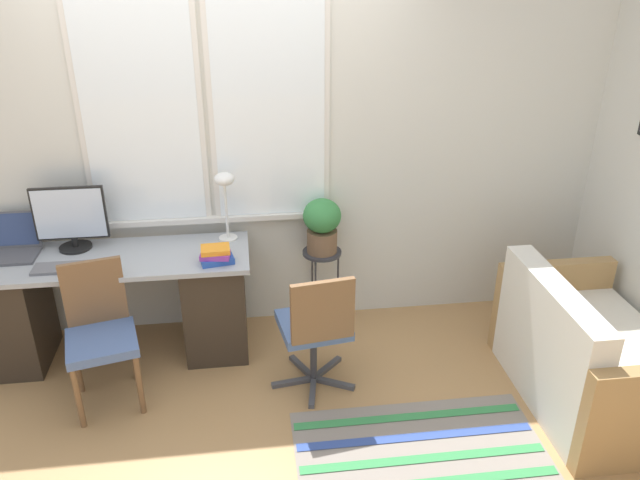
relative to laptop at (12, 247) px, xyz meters
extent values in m
plane|color=tan|center=(1.34, -0.42, -0.79)|extent=(14.00, 14.00, 0.00)
cube|color=silver|center=(1.34, 0.24, 0.56)|extent=(9.00, 0.06, 2.70)
cube|color=silver|center=(0.87, 0.21, 0.79)|extent=(0.79, 0.02, 1.53)
cube|color=white|center=(0.87, 0.20, 0.79)|extent=(0.72, 0.01, 1.46)
cube|color=silver|center=(1.68, 0.21, 0.79)|extent=(0.79, 0.02, 1.53)
cube|color=white|center=(1.68, 0.20, 0.79)|extent=(0.72, 0.01, 1.46)
cube|color=silver|center=(1.28, 0.21, 0.04)|extent=(1.65, 0.11, 0.04)
cube|color=#9EA3A8|center=(0.61, -0.13, -0.07)|extent=(1.79, 0.58, 0.03)
cube|color=#33281E|center=(-0.05, -0.13, -0.44)|extent=(0.40, 0.50, 0.70)
cube|color=#33281E|center=(1.26, -0.13, -0.44)|extent=(0.40, 0.50, 0.70)
cube|color=#4C4C51|center=(0.00, -0.06, -0.04)|extent=(0.33, 0.24, 0.02)
cube|color=#4C4C51|center=(0.00, 0.10, 0.07)|extent=(0.33, 0.10, 0.22)
cube|color=navy|center=(0.00, 0.10, 0.08)|extent=(0.30, 0.08, 0.19)
cylinder|color=black|center=(0.38, 0.04, -0.04)|extent=(0.21, 0.21, 0.02)
cylinder|color=black|center=(0.38, 0.04, 0.00)|extent=(0.04, 0.04, 0.07)
cube|color=black|center=(0.38, 0.04, 0.20)|extent=(0.46, 0.02, 0.35)
cube|color=silver|center=(0.38, 0.03, 0.20)|extent=(0.43, 0.01, 0.33)
cube|color=slate|center=(0.37, -0.26, -0.04)|extent=(0.37, 0.15, 0.02)
ellipsoid|color=silver|center=(0.63, -0.26, -0.03)|extent=(0.04, 0.07, 0.03)
cylinder|color=white|center=(1.37, 0.05, -0.05)|extent=(0.13, 0.13, 0.01)
cylinder|color=white|center=(1.37, 0.05, 0.15)|extent=(0.02, 0.02, 0.39)
ellipsoid|color=white|center=(1.37, 0.05, 0.38)|extent=(0.13, 0.13, 0.09)
cube|color=#2851B2|center=(1.31, -0.29, -0.03)|extent=(0.22, 0.14, 0.04)
cube|color=purple|center=(1.29, -0.30, 0.00)|extent=(0.19, 0.13, 0.03)
cube|color=orange|center=(1.30, -0.28, 0.03)|extent=(0.18, 0.14, 0.03)
cylinder|color=brown|center=(0.49, -0.84, -0.57)|extent=(0.04, 0.04, 0.43)
cylinder|color=brown|center=(0.82, -0.76, -0.57)|extent=(0.04, 0.04, 0.43)
cylinder|color=brown|center=(0.42, -0.51, -0.57)|extent=(0.04, 0.04, 0.43)
cylinder|color=brown|center=(0.75, -0.43, -0.57)|extent=(0.04, 0.04, 0.43)
cube|color=#4C6699|center=(0.62, -0.63, -0.36)|extent=(0.47, 0.46, 0.06)
cube|color=brown|center=(0.57, -0.44, -0.12)|extent=(0.35, 0.11, 0.41)
cube|color=#47474C|center=(1.74, -0.61, -0.77)|extent=(0.28, 0.08, 0.03)
cube|color=#47474C|center=(1.85, -0.73, -0.77)|extent=(0.08, 0.28, 0.03)
cube|color=#47474C|center=(1.99, -0.65, -0.77)|extent=(0.26, 0.16, 0.03)
cube|color=#47474C|center=(1.97, -0.49, -0.77)|extent=(0.22, 0.22, 0.03)
cube|color=#47474C|center=(1.81, -0.47, -0.77)|extent=(0.15, 0.26, 0.03)
cylinder|color=#333338|center=(1.87, -0.59, -0.58)|extent=(0.04, 0.04, 0.36)
cube|color=#4C6699|center=(1.87, -0.59, -0.37)|extent=(0.46, 0.44, 0.06)
cube|color=brown|center=(1.90, -0.80, -0.14)|extent=(0.38, 0.09, 0.39)
cube|color=white|center=(3.53, -0.96, -0.57)|extent=(0.79, 1.06, 0.44)
cube|color=white|center=(3.21, -0.96, -0.16)|extent=(0.16, 1.06, 0.36)
cube|color=#A87F4C|center=(3.53, -0.39, -0.47)|extent=(0.79, 0.09, 0.64)
cylinder|color=#333338|center=(2.01, 0.08, -0.21)|extent=(0.27, 0.27, 0.02)
cylinder|color=#333338|center=(2.13, 0.08, -0.50)|extent=(0.01, 0.01, 0.57)
cylinder|color=#333338|center=(1.95, 0.18, -0.50)|extent=(0.01, 0.01, 0.57)
cylinder|color=#333338|center=(1.95, -0.02, -0.50)|extent=(0.01, 0.01, 0.57)
cylinder|color=brown|center=(2.01, 0.08, -0.12)|extent=(0.21, 0.21, 0.16)
ellipsoid|color=#388442|center=(2.01, 0.08, 0.07)|extent=(0.26, 0.26, 0.24)
cube|color=gray|center=(2.39, -1.26, -0.79)|extent=(1.39, 0.75, 0.01)
cube|color=#388E4C|center=(2.39, -1.35, -0.78)|extent=(1.36, 0.06, 0.00)
cube|color=#334C99|center=(2.39, -1.18, -0.78)|extent=(1.36, 0.06, 0.00)
cube|color=#388E4C|center=(2.39, -1.01, -0.78)|extent=(1.36, 0.06, 0.00)
camera|label=1|loc=(1.50, -3.80, 1.75)|focal=35.00mm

